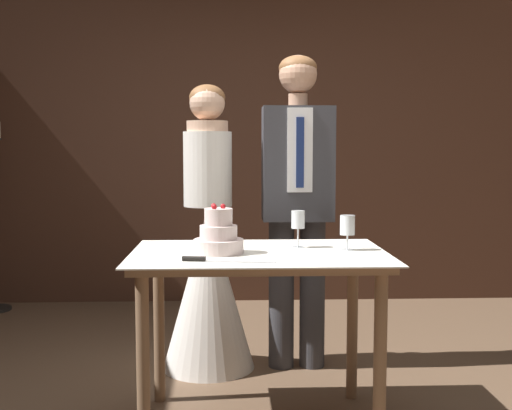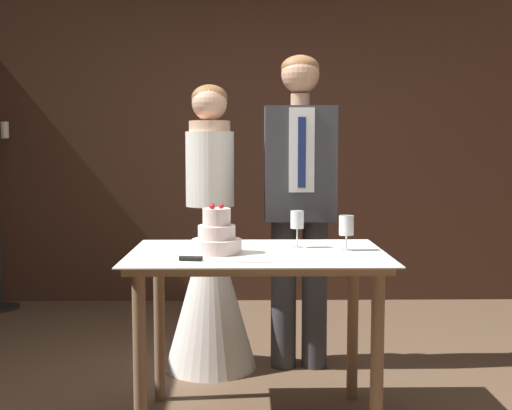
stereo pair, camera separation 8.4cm
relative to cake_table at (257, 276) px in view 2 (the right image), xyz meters
name	(u,v)px [view 2 (the right image)]	position (x,y,z in m)	size (l,w,h in m)	color
wall_back	(236,138)	(-0.14, 2.52, 0.67)	(5.31, 0.12, 2.76)	#472B1E
cake_table	(257,276)	(0.00, 0.00, 0.00)	(1.17, 0.79, 0.82)	#8E6B4C
tiered_cake	(217,236)	(-0.19, -0.03, 0.19)	(0.23, 0.23, 0.23)	beige
cake_knife	(207,260)	(-0.22, -0.24, 0.12)	(0.40, 0.09, 0.02)	silver
wine_glass_near	(297,222)	(0.19, 0.12, 0.24)	(0.06, 0.06, 0.18)	silver
wine_glass_middle	(346,226)	(0.41, 0.03, 0.23)	(0.07, 0.07, 0.16)	silver
bride	(210,266)	(-0.26, 0.80, -0.10)	(0.54, 0.54, 1.66)	white
groom	(300,193)	(0.26, 0.80, 0.33)	(0.41, 0.25, 1.83)	#38383D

